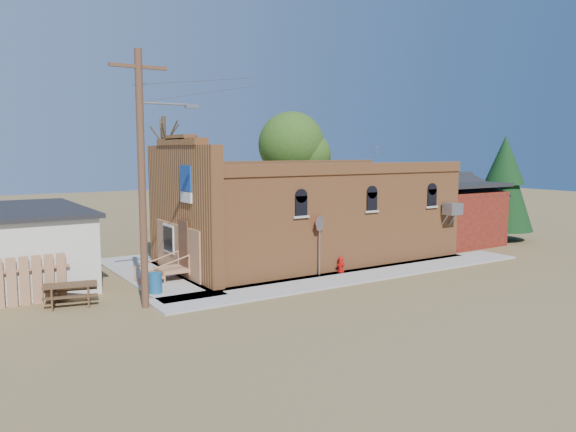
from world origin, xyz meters
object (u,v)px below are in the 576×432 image
brick_bar (305,214)px  picnic_table (70,291)px  utility_pole (143,174)px  trash_barrel (155,283)px  fire_hydrant (341,264)px  stop_sign (320,229)px

brick_bar → picnic_table: (-12.01, -2.49, -1.83)m
utility_pole → picnic_table: (-2.22, 1.80, -4.27)m
utility_pole → trash_barrel: bearing=60.6°
fire_hydrant → stop_sign: bearing=159.8°
utility_pole → fire_hydrant: size_ratio=12.41×
fire_hydrant → picnic_table: bearing=153.9°
brick_bar → utility_pole: bearing=-156.3°
trash_barrel → fire_hydrant: bearing=-6.2°
fire_hydrant → trash_barrel: trash_barrel is taller
fire_hydrant → brick_bar: bearing=61.2°
fire_hydrant → trash_barrel: bearing=153.8°
trash_barrel → picnic_table: bearing=174.4°
brick_bar → trash_barrel: brick_bar is taller
brick_bar → stop_sign: brick_bar is taller
stop_sign → trash_barrel: size_ratio=3.35×
brick_bar → trash_barrel: (-8.94, -2.79, -1.86)m
fire_hydrant → stop_sign: (-1.20, 0.00, 1.69)m
utility_pole → picnic_table: utility_pole is taller
picnic_table → utility_pole: bearing=-26.6°
utility_pole → stop_sign: bearing=4.3°
utility_pole → trash_barrel: (0.84, 1.50, -4.29)m
brick_bar → utility_pole: size_ratio=1.82×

